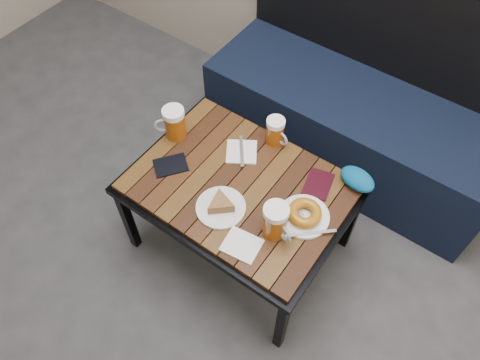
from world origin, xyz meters
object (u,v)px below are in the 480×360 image
Objects in this scene: plate_pie at (221,205)px; passport_burgundy at (318,184)px; beer_mug_centre at (276,131)px; passport_navy at (171,165)px; cafe_table at (240,191)px; beer_mug_right at (276,221)px; beer_mug_left at (174,123)px; plate_bagel at (304,214)px; knit_pouch at (357,179)px; bench at (354,120)px.

plate_pie reaches higher than passport_burgundy.
beer_mug_centre is 0.65× the size of plate_pie.
beer_mug_centre is at bearing 92.50° from plate_pie.
cafe_table is at bearing 54.67° from passport_navy.
plate_pie is (-0.21, -0.03, -0.05)m from beer_mug_right.
beer_mug_left is 0.64× the size of plate_bagel.
beer_mug_left is at bearing 176.70° from plate_bagel.
beer_mug_right is 0.38m from knit_pouch.
plate_pie is (0.02, -0.39, -0.04)m from beer_mug_centre.
passport_navy is (0.09, -0.14, -0.07)m from beer_mug_left.
beer_mug_centre is 0.44m from passport_navy.
bench is at bearing 114.16° from knit_pouch.
plate_bagel is at bearing -26.24° from beer_mug_centre.
plate_pie is 0.30m from plate_bagel.
passport_burgundy is (0.25, -0.09, -0.06)m from beer_mug_centre.
beer_mug_left is 0.75m from knit_pouch.
beer_mug_centre reaches higher than passport_navy.
passport_navy is at bearing 84.21° from beer_mug_left.
passport_burgundy is at bearing 100.92° from plate_bagel.
bench is at bearing 86.90° from beer_mug_centre.
passport_burgundy is (-0.03, 0.16, -0.02)m from plate_bagel.
beer_mug_right is at bearing -42.56° from beer_mug_centre.
passport_burgundy is at bearing 104.19° from beer_mug_right.
beer_mug_left reaches higher than knit_pouch.
passport_navy is at bearing -162.57° from cafe_table.
plate_pie is at bearing -87.25° from cafe_table.
beer_mug_left is (-0.36, 0.05, 0.12)m from cafe_table.
cafe_table is at bearing 92.75° from plate_pie.
beer_mug_left reaches higher than cafe_table.
passport_navy is 0.72m from knit_pouch.
passport_burgundy reaches higher than cafe_table.
bench is 0.77m from cafe_table.
cafe_table is 0.27m from beer_mug_right.
bench reaches higher than plate_bagel.
beer_mug_right is (0.23, -0.36, 0.01)m from beer_mug_centre.
knit_pouch is at bearing 23.45° from passport_burgundy.
bench is 10.87× the size of passport_navy.
plate_bagel is (0.64, -0.04, -0.05)m from beer_mug_left.
cafe_table is 0.45m from knit_pouch.
beer_mug_right reaches higher than plate_bagel.
plate_pie is 0.53m from knit_pouch.
beer_mug_left is (-0.50, -0.69, 0.27)m from bench.
beer_mug_left is 0.62m from passport_burgundy.
knit_pouch is at bearing 157.69° from beer_mug_left.
beer_mug_right reaches higher than passport_burgundy.
beer_mug_right reaches higher than beer_mug_left.
passport_navy and passport_burgundy have the same top height.
passport_navy is at bearing 171.10° from plate_pie.
beer_mug_centre is at bearing -107.56° from bench.
beer_mug_centre is (-0.15, -0.49, 0.26)m from bench.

